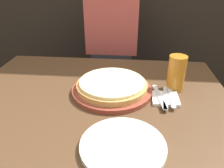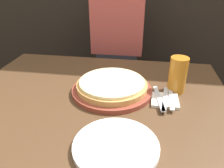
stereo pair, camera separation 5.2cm
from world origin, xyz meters
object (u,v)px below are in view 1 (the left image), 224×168
fork (159,96)px  dinner_knife (165,97)px  beer_glass (177,72)px  spoon (172,97)px  diner_person (112,59)px  dinner_plate (123,146)px  pizza_on_board (112,87)px

fork → dinner_knife: size_ratio=1.00×
beer_glass → spoon: bearing=-105.2°
fork → spoon: size_ratio=1.18×
spoon → beer_glass: bearing=74.8°
fork → dinner_knife: (0.03, -0.00, 0.00)m
fork → diner_person: 0.72m
dinner_knife → dinner_plate: bearing=-118.8°
beer_glass → pizza_on_board: bearing=-169.2°
fork → diner_person: diner_person is taller
diner_person → pizza_on_board: bearing=-84.8°
spoon → dinner_plate: bearing=-122.3°
dinner_plate → spoon: bearing=57.7°
beer_glass → fork: (-0.08, -0.10, -0.07)m
dinner_plate → fork: bearing=65.1°
fork → spoon: same height
dinner_plate → fork: 0.33m
pizza_on_board → spoon: bearing=-9.9°
diner_person → spoon: bearing=-65.0°
beer_glass → diner_person: size_ratio=0.12×
beer_glass → diner_person: bearing=120.7°
beer_glass → dinner_plate: 0.45m
fork → beer_glass: bearing=51.8°
pizza_on_board → spoon: 0.26m
beer_glass → fork: beer_glass is taller
dinner_knife → beer_glass: bearing=62.1°
beer_glass → fork: 0.14m
beer_glass → dinner_knife: bearing=-117.9°
fork → diner_person: bearing=111.4°
beer_glass → diner_person: 0.68m
dinner_plate → spoon: 0.35m
spoon → dinner_knife: bearing=-180.0°
dinner_knife → diner_person: size_ratio=0.15×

